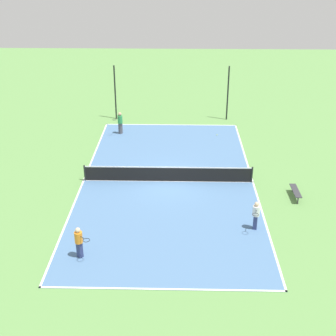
{
  "coord_description": "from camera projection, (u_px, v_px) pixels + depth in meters",
  "views": [
    {
      "loc": [
        0.6,
        -25.1,
        12.9
      ],
      "look_at": [
        0.0,
        0.0,
        0.9
      ],
      "focal_mm": 50.0,
      "sensor_mm": 36.0,
      "label": 1
    }
  ],
  "objects": [
    {
      "name": "ground_plane",
      "position": [
        168.0,
        181.0,
        28.21
      ],
      "size": [
        80.0,
        80.0,
        0.0
      ],
      "primitive_type": "plane",
      "color": "#60934C"
    },
    {
      "name": "bench",
      "position": [
        296.0,
        191.0,
        26.27
      ],
      "size": [
        0.36,
        1.65,
        0.45
      ],
      "rotation": [
        0.0,
        0.0,
        1.57
      ],
      "color": "#333338",
      "rests_on": "ground_plane"
    },
    {
      "name": "fence_post_back_right",
      "position": [
        228.0,
        93.0,
        37.33
      ],
      "size": [
        0.12,
        0.12,
        4.38
      ],
      "color": "black",
      "rests_on": "ground_plane"
    },
    {
      "name": "tennis_net",
      "position": [
        168.0,
        174.0,
        27.99
      ],
      "size": [
        10.13,
        0.1,
        1.0
      ],
      "color": "black",
      "rests_on": "court_surface"
    },
    {
      "name": "player_center_orange",
      "position": [
        79.0,
        241.0,
        20.99
      ],
      "size": [
        0.91,
        0.88,
        1.55
      ],
      "rotation": [
        0.0,
        0.0,
        5.53
      ],
      "color": "navy",
      "rests_on": "court_surface"
    },
    {
      "name": "court_surface",
      "position": [
        168.0,
        181.0,
        28.21
      ],
      "size": [
        10.33,
        19.71,
        0.02
      ],
      "color": "#4C729E",
      "rests_on": "ground_plane"
    },
    {
      "name": "player_near_white",
      "position": [
        256.0,
        214.0,
        23.11
      ],
      "size": [
        0.52,
        0.98,
        1.53
      ],
      "rotation": [
        0.0,
        0.0,
        4.5
      ],
      "color": "navy",
      "rests_on": "court_surface"
    },
    {
      "name": "fence_post_back_left",
      "position": [
        115.0,
        93.0,
        37.52
      ],
      "size": [
        0.12,
        0.12,
        4.38
      ],
      "color": "black",
      "rests_on": "ground_plane"
    },
    {
      "name": "player_far_green",
      "position": [
        120.0,
        122.0,
        34.93
      ],
      "size": [
        0.83,
        0.94,
        1.66
      ],
      "rotation": [
        0.0,
        0.0,
        4.07
      ],
      "color": "#4C4C51",
      "rests_on": "court_surface"
    },
    {
      "name": "tennis_ball_near_net",
      "position": [
        217.0,
        135.0,
        34.98
      ],
      "size": [
        0.07,
        0.07,
        0.07
      ],
      "primitive_type": "sphere",
      "color": "#CCE033",
      "rests_on": "court_surface"
    },
    {
      "name": "tennis_ball_right_alley",
      "position": [
        114.0,
        167.0,
        29.86
      ],
      "size": [
        0.07,
        0.07,
        0.07
      ],
      "primitive_type": "sphere",
      "color": "#CCE033",
      "rests_on": "court_surface"
    }
  ]
}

